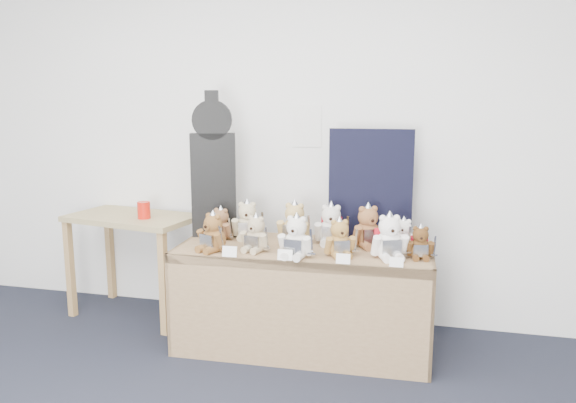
% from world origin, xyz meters
% --- Properties ---
extents(room_shell, '(6.00, 6.00, 6.00)m').
position_xyz_m(room_shell, '(0.38, 2.49, 1.43)').
color(room_shell, white).
rests_on(room_shell, floor).
extents(display_table, '(1.66, 0.74, 0.68)m').
position_xyz_m(display_table, '(0.48, 1.87, 0.53)').
color(display_table, brown).
rests_on(display_table, floor).
extents(side_table, '(1.01, 0.67, 0.78)m').
position_xyz_m(side_table, '(-0.88, 2.18, 0.65)').
color(side_table, '#937D4F').
rests_on(side_table, floor).
extents(guitar_case, '(0.32, 0.17, 1.00)m').
position_xyz_m(guitar_case, '(-0.19, 2.09, 1.17)').
color(guitar_case, black).
rests_on(guitar_case, display_table).
extents(navy_board, '(0.56, 0.04, 0.75)m').
position_xyz_m(navy_board, '(0.87, 2.26, 1.06)').
color(navy_board, black).
rests_on(navy_board, display_table).
extents(red_cup, '(0.09, 0.09, 0.12)m').
position_xyz_m(red_cup, '(-0.74, 2.10, 0.84)').
color(red_cup, red).
rests_on(red_cup, side_table).
extents(teddy_front_far_left, '(0.22, 0.22, 0.28)m').
position_xyz_m(teddy_front_far_left, '(-0.06, 1.71, 0.79)').
color(teddy_front_far_left, brown).
rests_on(teddy_front_far_left, display_table).
extents(teddy_front_left, '(0.21, 0.19, 0.26)m').
position_xyz_m(teddy_front_left, '(0.21, 1.78, 0.79)').
color(teddy_front_left, tan).
rests_on(teddy_front_left, display_table).
extents(teddy_front_centre, '(0.24, 0.20, 0.29)m').
position_xyz_m(teddy_front_centre, '(0.48, 1.71, 0.80)').
color(teddy_front_centre, silver).
rests_on(teddy_front_centre, display_table).
extents(teddy_front_right, '(0.22, 0.21, 0.26)m').
position_xyz_m(teddy_front_right, '(0.74, 1.79, 0.79)').
color(teddy_front_right, olive).
rests_on(teddy_front_right, display_table).
extents(teddy_front_far_right, '(0.25, 0.24, 0.31)m').
position_xyz_m(teddy_front_far_right, '(1.03, 1.82, 0.80)').
color(teddy_front_far_right, white).
rests_on(teddy_front_far_right, display_table).
extents(teddy_front_end, '(0.19, 0.16, 0.23)m').
position_xyz_m(teddy_front_end, '(1.22, 1.86, 0.77)').
color(teddy_front_end, '#55371D').
rests_on(teddy_front_end, display_table).
extents(teddy_back_left, '(0.24, 0.21, 0.29)m').
position_xyz_m(teddy_back_left, '(0.05, 2.08, 0.80)').
color(teddy_back_left, '#C4B58F').
rests_on(teddy_back_left, display_table).
extents(teddy_back_centre_left, '(0.25, 0.21, 0.31)m').
position_xyz_m(teddy_back_centre_left, '(0.39, 2.04, 0.81)').
color(teddy_back_centre_left, tan).
rests_on(teddy_back_centre_left, display_table).
extents(teddy_back_centre_right, '(0.25, 0.21, 0.30)m').
position_xyz_m(teddy_back_centre_right, '(0.64, 2.07, 0.80)').
color(teddy_back_centre_right, silver).
rests_on(teddy_back_centre_right, display_table).
extents(teddy_back_right, '(0.26, 0.25, 0.31)m').
position_xyz_m(teddy_back_right, '(0.88, 2.05, 0.81)').
color(teddy_back_right, brown).
rests_on(teddy_back_right, display_table).
extents(teddy_back_end, '(0.19, 0.16, 0.23)m').
position_xyz_m(teddy_back_end, '(1.11, 2.04, 0.77)').
color(teddy_back_end, white).
rests_on(teddy_back_end, display_table).
extents(teddy_back_far_left, '(0.20, 0.18, 0.25)m').
position_xyz_m(teddy_back_far_left, '(-0.11, 2.00, 0.78)').
color(teddy_back_far_left, '#906443').
rests_on(teddy_back_far_left, display_table).
extents(entry_card_a, '(0.09, 0.02, 0.07)m').
position_xyz_m(entry_card_a, '(0.09, 1.60, 0.72)').
color(entry_card_a, white).
rests_on(entry_card_a, display_table).
extents(entry_card_b, '(0.09, 0.02, 0.06)m').
position_xyz_m(entry_card_b, '(0.44, 1.61, 0.72)').
color(entry_card_b, white).
rests_on(entry_card_b, display_table).
extents(entry_card_c, '(0.08, 0.02, 0.06)m').
position_xyz_m(entry_card_c, '(0.78, 1.63, 0.72)').
color(entry_card_c, white).
rests_on(entry_card_c, display_table).
extents(entry_card_d, '(0.08, 0.02, 0.06)m').
position_xyz_m(entry_card_d, '(1.09, 1.64, 0.71)').
color(entry_card_d, white).
rests_on(entry_card_d, display_table).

